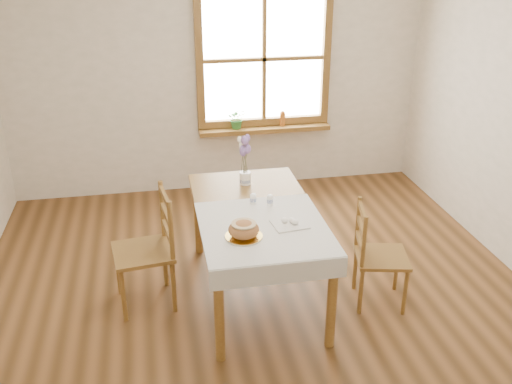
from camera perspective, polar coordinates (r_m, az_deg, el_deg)
The scene contains 18 objects.
ground at distance 4.49m, azimuth 0.73°, elevation -12.09°, with size 5.00×5.00×0.00m, color brown.
room_walls at distance 3.74m, azimuth 0.88°, elevation 9.43°, with size 4.60×5.10×2.65m.
window at distance 6.25m, azimuth 0.79°, elevation 13.15°, with size 1.46×0.08×1.46m.
window_sill at distance 6.38m, azimuth 0.87°, elevation 6.32°, with size 1.46×0.20×0.05m.
dining_table at distance 4.39m, azimuth 0.00°, elevation -2.79°, with size 0.90×1.60×0.75m.
table_linen at distance 4.09m, azimuth 0.80°, elevation -3.59°, with size 0.91×0.99×0.01m, color silver.
chair_left at distance 4.45m, azimuth -11.27°, elevation -5.75°, with size 0.44×0.46×0.94m, color olive, non-canonical shape.
chair_right at distance 4.51m, azimuth 12.47°, elevation -6.21°, with size 0.39×0.41×0.83m, color olive, non-canonical shape.
bread_plate at distance 3.95m, azimuth -1.23°, elevation -4.48°, with size 0.25×0.25×0.01m, color white.
bread_loaf at distance 3.91m, azimuth -1.24°, elevation -3.64°, with size 0.22×0.22×0.12m, color #AB6C3C.
egg_napkin at distance 4.12m, azimuth 3.39°, elevation -3.23°, with size 0.24×0.20×0.01m, color silver.
eggs at distance 4.10m, azimuth 3.40°, elevation -2.91°, with size 0.19×0.17×0.04m, color white, non-canonical shape.
salt_shaker at distance 4.40m, azimuth -0.29°, elevation -0.67°, with size 0.05×0.05×0.09m, color white.
pepper_shaker at distance 4.38m, azimuth 1.41°, elevation -0.79°, with size 0.05×0.05×0.09m, color white.
flower_vase at distance 4.77m, azimuth -1.09°, elevation 1.31°, with size 0.10×0.10×0.11m, color white.
lavender_bouquet at distance 4.69m, azimuth -1.11°, elevation 3.68°, with size 0.17×0.17×0.32m, color #785A9F, non-canonical shape.
potted_plant at distance 6.29m, azimuth -1.90°, elevation 7.12°, with size 0.20×0.22×0.17m, color #2E6E2C.
amber_bottle at distance 6.39m, azimuth 2.67°, elevation 7.38°, with size 0.06×0.06×0.17m, color #AE5F20.
Camera 1 is at (-0.73, -3.53, 2.68)m, focal length 40.00 mm.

